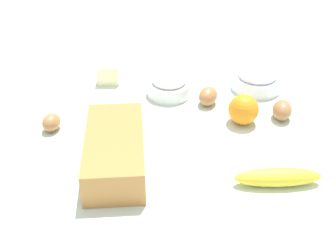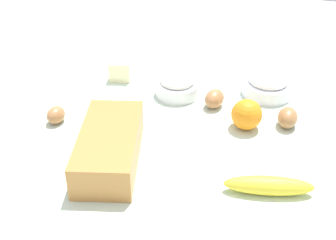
{
  "view_description": "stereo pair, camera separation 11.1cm",
  "coord_description": "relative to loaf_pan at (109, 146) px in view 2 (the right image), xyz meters",
  "views": [
    {
      "loc": [
        0.92,
        0.16,
        0.65
      ],
      "look_at": [
        0.0,
        0.0,
        0.04
      ],
      "focal_mm": 47.62,
      "sensor_mm": 36.0,
      "label": 1
    },
    {
      "loc": [
        0.89,
        0.26,
        0.65
      ],
      "look_at": [
        0.0,
        0.0,
        0.04
      ],
      "focal_mm": 47.62,
      "sensor_mm": 36.0,
      "label": 2
    }
  ],
  "objects": [
    {
      "name": "ground_plane",
      "position": [
        -0.14,
        0.1,
        -0.05
      ],
      "size": [
        2.4,
        2.4,
        0.02
      ],
      "primitive_type": "cube",
      "color": "silver"
    },
    {
      "name": "loaf_pan",
      "position": [
        0.0,
        0.0,
        0.0
      ],
      "size": [
        0.3,
        0.19,
        0.08
      ],
      "rotation": [
        0.0,
        0.0,
        0.24
      ],
      "color": "#B77A3D",
      "rests_on": "ground_plane"
    },
    {
      "name": "flour_bowl",
      "position": [
        -0.34,
        0.07,
        -0.01
      ],
      "size": [
        0.13,
        0.13,
        0.06
      ],
      "color": "white",
      "rests_on": "ground_plane"
    },
    {
      "name": "sugar_bowl",
      "position": [
        -0.42,
        0.32,
        -0.01
      ],
      "size": [
        0.15,
        0.15,
        0.07
      ],
      "color": "white",
      "rests_on": "ground_plane"
    },
    {
      "name": "banana",
      "position": [
        0.01,
        0.36,
        -0.02
      ],
      "size": [
        0.08,
        0.19,
        0.04
      ],
      "primitive_type": "ellipsoid",
      "rotation": [
        0.0,
        0.0,
        4.92
      ],
      "color": "yellow",
      "rests_on": "ground_plane"
    },
    {
      "name": "orange_fruit",
      "position": [
        -0.23,
        0.28,
        -0.0
      ],
      "size": [
        0.08,
        0.08,
        0.08
      ],
      "primitive_type": "sphere",
      "color": "orange",
      "rests_on": "ground_plane"
    },
    {
      "name": "butter_block",
      "position": [
        -0.4,
        -0.13,
        -0.01
      ],
      "size": [
        0.1,
        0.08,
        0.06
      ],
      "primitive_type": "cube",
      "rotation": [
        0.0,
        0.0,
        0.18
      ],
      "color": "#F4EDB2",
      "rests_on": "ground_plane"
    },
    {
      "name": "egg_near_butter",
      "position": [
        -0.26,
        0.38,
        -0.02
      ],
      "size": [
        0.07,
        0.05,
        0.05
      ],
      "primitive_type": "ellipsoid",
      "rotation": [
        0.0,
        1.57,
        6.28
      ],
      "color": "#A36E42",
      "rests_on": "ground_plane"
    },
    {
      "name": "egg_beside_bowl",
      "position": [
        -0.11,
        -0.2,
        -0.02
      ],
      "size": [
        0.06,
        0.05,
        0.04
      ],
      "primitive_type": "ellipsoid",
      "rotation": [
        0.0,
        1.57,
        6.23
      ],
      "color": "#A97245",
      "rests_on": "ground_plane"
    },
    {
      "name": "egg_loose",
      "position": [
        -0.31,
        0.18,
        -0.02
      ],
      "size": [
        0.08,
        0.06,
        0.05
      ],
      "primitive_type": "ellipsoid",
      "rotation": [
        0.0,
        1.57,
        6.1
      ],
      "color": "#AA7245",
      "rests_on": "ground_plane"
    }
  ]
}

